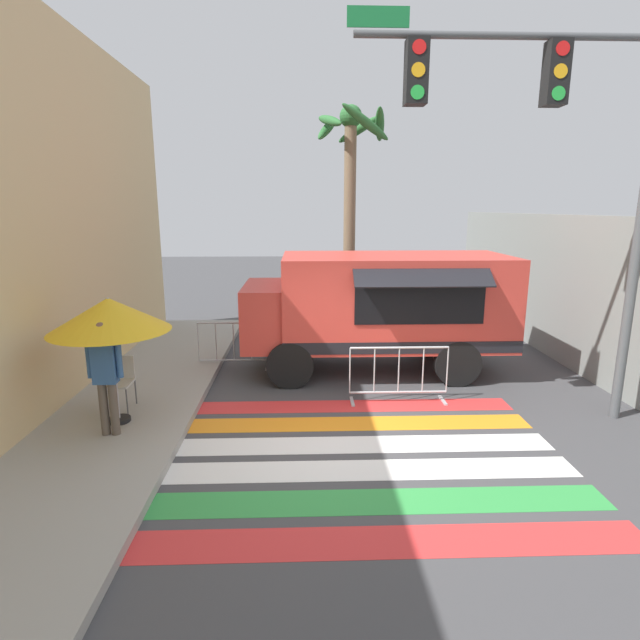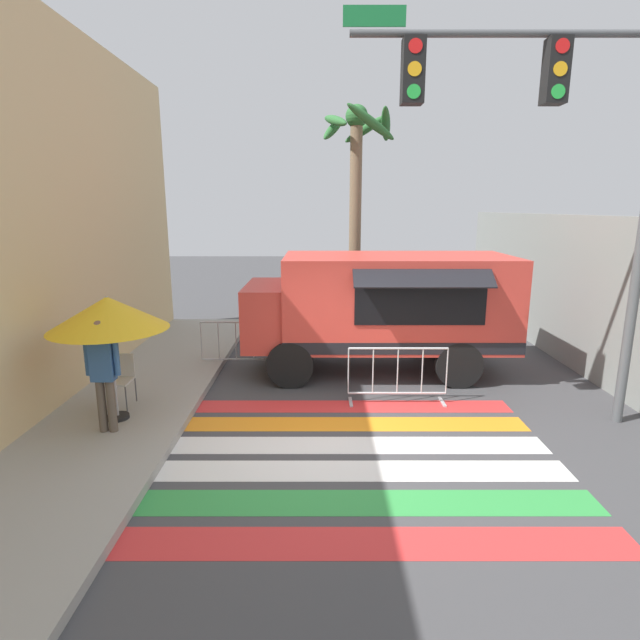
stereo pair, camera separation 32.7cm
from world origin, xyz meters
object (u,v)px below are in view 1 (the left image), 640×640
at_px(vendor_person, 105,371).
at_px(barricade_front, 399,375).
at_px(folding_chair, 119,377).
at_px(palm_tree, 351,178).
at_px(barricade_side, 234,346).
at_px(traffic_signal_pole, 556,135).
at_px(patio_umbrella, 109,315).
at_px(food_truck, 374,303).

bearing_deg(vendor_person, barricade_front, 22.06).
bearing_deg(folding_chair, vendor_person, -79.18).
bearing_deg(palm_tree, barricade_side, -131.76).
bearing_deg(traffic_signal_pole, vendor_person, -174.54).
xyz_separation_m(patio_umbrella, vendor_person, (0.05, -0.47, -0.76)).
bearing_deg(patio_umbrella, traffic_signal_pole, 1.51).
distance_m(folding_chair, vendor_person, 1.22).
bearing_deg(patio_umbrella, food_truck, 32.53).
height_order(food_truck, patio_umbrella, food_truck).
xyz_separation_m(barricade_front, palm_tree, (-0.43, 5.35, 3.80)).
distance_m(food_truck, traffic_signal_pole, 4.73).
relative_size(barricade_front, barricade_side, 1.15).
relative_size(patio_umbrella, palm_tree, 0.33).
xyz_separation_m(vendor_person, barricade_side, (1.41, 3.59, -0.64)).
bearing_deg(barricade_front, vendor_person, -162.58).
distance_m(barricade_front, barricade_side, 3.93).
relative_size(vendor_person, barricade_side, 1.11).
distance_m(food_truck, patio_umbrella, 5.43).
height_order(patio_umbrella, barricade_front, patio_umbrella).
relative_size(barricade_side, palm_tree, 0.26).
bearing_deg(folding_chair, barricade_side, 55.27).
relative_size(food_truck, barricade_side, 3.54).
bearing_deg(palm_tree, folding_chair, -128.35).
bearing_deg(food_truck, barricade_front, -83.74).
distance_m(traffic_signal_pole, vendor_person, 7.69).
xyz_separation_m(folding_chair, vendor_person, (0.24, -1.10, 0.48)).
distance_m(vendor_person, barricade_front, 4.99).
height_order(patio_umbrella, folding_chair, patio_umbrella).
height_order(vendor_person, barricade_side, vendor_person).
xyz_separation_m(patio_umbrella, barricade_front, (4.77, 1.01, -1.39)).
height_order(barricade_side, palm_tree, palm_tree).
xyz_separation_m(folding_chair, palm_tree, (4.54, 5.73, 3.65)).
relative_size(traffic_signal_pole, palm_tree, 1.04).
bearing_deg(patio_umbrella, folding_chair, 106.96).
bearing_deg(patio_umbrella, barricade_front, 11.97).
bearing_deg(food_truck, folding_chair, -154.33).
xyz_separation_m(patio_umbrella, barricade_side, (1.46, 3.12, -1.40)).
xyz_separation_m(patio_umbrella, folding_chair, (-0.19, 0.63, -1.24)).
bearing_deg(patio_umbrella, vendor_person, -84.48).
bearing_deg(food_truck, patio_umbrella, -147.47).
bearing_deg(food_truck, traffic_signal_pole, -49.69).
bearing_deg(traffic_signal_pole, patio_umbrella, -178.49).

